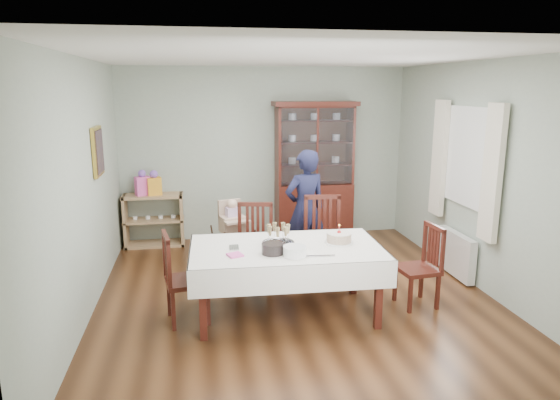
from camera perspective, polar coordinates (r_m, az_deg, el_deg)
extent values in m
plane|color=#593319|center=(5.92, 1.76, -11.00)|extent=(5.00, 5.00, 0.00)
plane|color=#9EAA99|center=(7.95, -1.75, 5.28)|extent=(4.50, 0.00, 4.50)
plane|color=#9EAA99|center=(5.53, -21.62, 1.06)|extent=(0.00, 5.00, 5.00)
plane|color=#9EAA99|center=(6.36, 22.17, 2.44)|extent=(0.00, 5.00, 5.00)
plane|color=white|center=(5.43, 1.96, 16.07)|extent=(5.00, 5.00, 0.00)
cube|color=#441911|center=(5.25, 0.71, -5.76)|extent=(1.93, 1.11, 0.06)
cube|color=white|center=(5.23, 0.71, -5.40)|extent=(2.04, 1.22, 0.01)
cube|color=#441911|center=(8.03, 3.84, -1.21)|extent=(1.20, 0.45, 0.90)
cube|color=white|center=(7.66, 4.29, 6.09)|extent=(1.12, 0.01, 1.16)
cube|color=#441911|center=(7.79, 4.03, 10.93)|extent=(1.30, 0.48, 0.07)
cube|color=tan|center=(7.98, -14.05, -4.87)|extent=(0.90, 0.38, 0.04)
cube|color=tan|center=(7.87, -14.20, -2.24)|extent=(0.90, 0.38, 0.03)
cube|color=tan|center=(7.79, -14.35, 0.47)|extent=(0.90, 0.38, 0.04)
cube|color=tan|center=(7.92, -17.23, -2.34)|extent=(0.04, 0.38, 0.80)
cube|color=tan|center=(7.85, -11.14, -2.13)|extent=(0.04, 0.38, 0.80)
cube|color=gold|center=(6.26, -20.12, 5.24)|extent=(0.04, 0.48, 0.58)
cube|color=white|center=(6.57, 20.73, 4.63)|extent=(0.04, 1.02, 1.22)
cube|color=silver|center=(6.03, 23.10, 2.80)|extent=(0.07, 0.30, 1.55)
cube|color=silver|center=(7.09, 17.74, 4.58)|extent=(0.07, 0.30, 1.55)
cube|color=white|center=(6.81, 19.46, -5.83)|extent=(0.10, 0.80, 0.55)
cube|color=#441911|center=(6.06, -2.96, -5.76)|extent=(0.53, 0.53, 0.05)
cube|color=#441911|center=(6.17, -2.84, -2.71)|extent=(0.43, 0.13, 0.53)
cube|color=#441911|center=(6.18, 5.08, -5.14)|extent=(0.53, 0.53, 0.05)
cube|color=#441911|center=(6.30, 4.83, -1.98)|extent=(0.46, 0.09, 0.57)
cube|color=#441911|center=(5.29, -10.56, -9.08)|extent=(0.49, 0.49, 0.05)
cube|color=#441911|center=(5.18, -12.82, -6.58)|extent=(0.11, 0.41, 0.50)
cube|color=#441911|center=(5.77, 15.40, -7.66)|extent=(0.45, 0.45, 0.05)
cube|color=#441911|center=(5.78, 17.13, -5.08)|extent=(0.08, 0.39, 0.48)
imported|color=black|center=(6.62, 2.90, -1.10)|extent=(0.66, 0.52, 1.60)
cube|color=tan|center=(6.69, -5.44, -2.74)|extent=(0.37, 0.35, 0.22)
cube|color=tan|center=(6.65, -5.47, -1.22)|extent=(0.31, 0.14, 0.26)
cube|color=tan|center=(6.67, -5.45, -2.14)|extent=(0.36, 0.23, 0.03)
cube|color=#CFACD1|center=(6.65, -5.47, -1.53)|extent=(0.19, 0.17, 0.16)
sphere|color=beige|center=(6.62, -5.49, -0.46)|extent=(0.14, 0.14, 0.14)
cylinder|color=silver|center=(5.32, -0.20, -4.97)|extent=(0.34, 0.34, 0.01)
torus|color=silver|center=(5.32, -0.20, -4.87)|extent=(0.35, 0.35, 0.01)
cylinder|color=white|center=(5.38, 6.74, -4.82)|extent=(0.30, 0.30, 0.02)
cylinder|color=brown|center=(5.37, 6.75, -4.26)|extent=(0.26, 0.26, 0.09)
cylinder|color=silver|center=(5.35, 6.77, -3.76)|extent=(0.26, 0.26, 0.01)
cylinder|color=#F24C4C|center=(5.34, 6.78, -3.30)|extent=(0.01, 0.01, 0.07)
sphere|color=yellow|center=(5.33, 6.79, -2.87)|extent=(0.02, 0.02, 0.02)
cylinder|color=black|center=(5.00, -0.85, -5.58)|extent=(0.27, 0.27, 0.11)
cylinder|color=white|center=(4.94, 1.70, -5.87)|extent=(0.31, 0.31, 0.10)
cube|color=#EC57AE|center=(4.97, -5.16, -6.28)|extent=(0.18, 0.18, 0.02)
cube|color=silver|center=(4.95, 4.55, -6.37)|extent=(0.31, 0.05, 0.01)
cube|color=#EC57AE|center=(7.75, -15.43, 1.56)|extent=(0.24, 0.21, 0.28)
sphere|color=#E533B2|center=(7.72, -15.51, 2.94)|extent=(0.11, 0.11, 0.11)
cube|color=#F3A426|center=(7.73, -14.15, 1.54)|extent=(0.23, 0.18, 0.26)
sphere|color=#E533B2|center=(7.70, -14.23, 2.88)|extent=(0.12, 0.12, 0.12)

